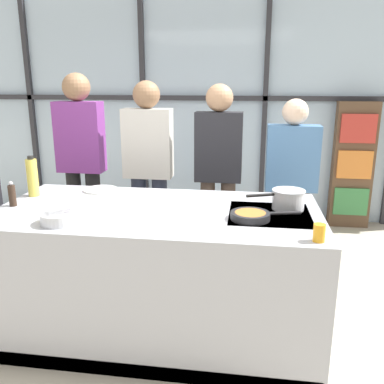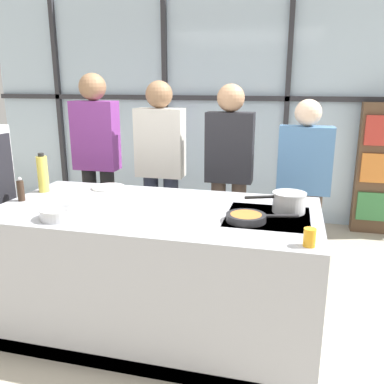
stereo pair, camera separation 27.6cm
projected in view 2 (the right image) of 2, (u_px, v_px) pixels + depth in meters
The scene contains 15 objects.
ground_plane at pixel (159, 326), 2.99m from camera, with size 18.00×18.00×0.00m, color #BCB29E.
back_window_wall at pixel (224, 109), 5.12m from camera, with size 6.40×0.10×2.80m.
bookshelf at pixel (378, 169), 4.68m from camera, with size 0.47×0.19×1.52m.
demo_island at pixel (158, 269), 2.87m from camera, with size 2.17×1.08×0.91m.
spectator_far_left at pixel (97, 155), 3.95m from camera, with size 0.43×0.25×1.82m.
spectator_center_left at pixel (160, 163), 3.81m from camera, with size 0.44×0.24×1.75m.
spectator_center_right at pixel (229, 167), 3.65m from camera, with size 0.42×0.24×1.72m.
spectator_far_right at pixel (303, 182), 3.53m from camera, with size 0.45×0.22×1.60m.
frying_pan at pixel (247, 217), 2.48m from camera, with size 0.44×0.25×0.04m.
saucepan at pixel (289, 202), 2.64m from camera, with size 0.39×0.23×0.13m.
white_plate at pixel (108, 187), 3.26m from camera, with size 0.26×0.26×0.01m, color white.
mixing_bowl at pixel (59, 213), 2.53m from camera, with size 0.23×0.23×0.07m.
oil_bottle at pixel (43, 174), 3.12m from camera, with size 0.08×0.08×0.30m.
pepper_grinder at pixel (21, 190), 2.90m from camera, with size 0.05×0.05×0.17m.
juice_glass_near at pixel (310, 237), 2.10m from camera, with size 0.06×0.06×0.10m, color orange.
Camera 2 is at (0.87, -2.49, 1.73)m, focal length 38.00 mm.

